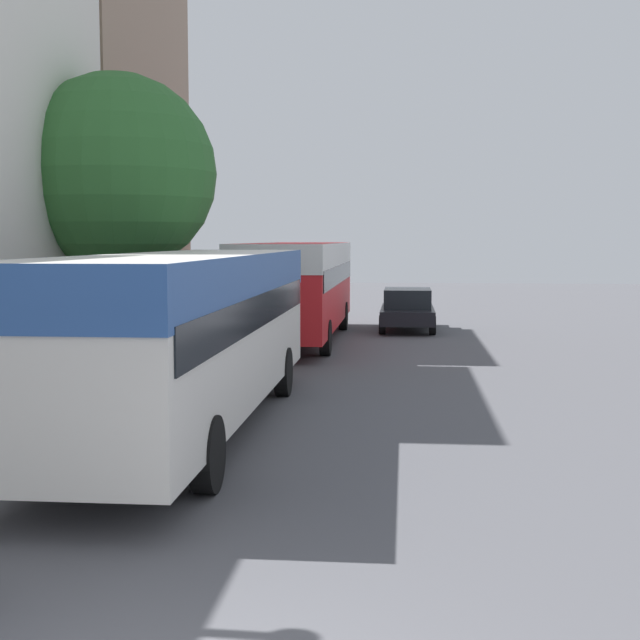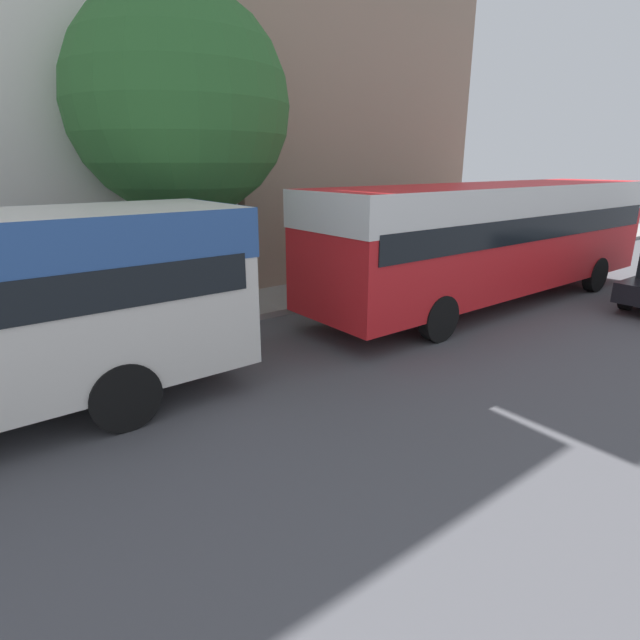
# 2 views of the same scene
# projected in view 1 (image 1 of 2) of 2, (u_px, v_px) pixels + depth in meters

# --- Properties ---
(building_far_terrace) EXTENTS (6.05, 9.29, 13.32)m
(building_far_terrace) POSITION_uv_depth(u_px,v_px,m) (60.00, 130.00, 28.21)
(building_far_terrace) COLOR gray
(building_far_terrace) RESTS_ON ground_plane
(bus_lead) EXTENTS (2.54, 11.48, 2.98)m
(bus_lead) POSITION_uv_depth(u_px,v_px,m) (187.00, 316.00, 14.78)
(bus_lead) COLOR silver
(bus_lead) RESTS_ON ground_plane
(bus_following) EXTENTS (2.67, 11.37, 3.09)m
(bus_following) POSITION_uv_depth(u_px,v_px,m) (298.00, 277.00, 28.05)
(bus_following) COLOR red
(bus_following) RESTS_ON ground_plane
(car_crossing) EXTENTS (1.91, 4.33, 1.48)m
(car_crossing) POSITION_uv_depth(u_px,v_px,m) (407.00, 309.00, 31.36)
(car_crossing) COLOR black
(car_crossing) RESTS_ON ground_plane
(pedestrian_near_curb) EXTENTS (0.36, 0.36, 1.82)m
(pedestrian_near_curb) POSITION_uv_depth(u_px,v_px,m) (249.00, 293.00, 35.38)
(pedestrian_near_curb) COLOR #232838
(pedestrian_near_curb) RESTS_ON sidewalk
(street_tree) EXTENTS (4.77, 4.77, 7.04)m
(street_tree) POSITION_uv_depth(u_px,v_px,m) (117.00, 173.00, 21.36)
(street_tree) COLOR brown
(street_tree) RESTS_ON sidewalk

